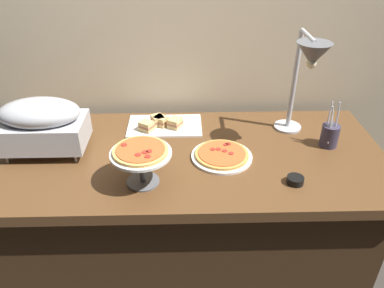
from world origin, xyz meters
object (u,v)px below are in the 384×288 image
Objects in this scene: pizza_plate_front at (223,155)px; utensil_holder at (331,135)px; heat_lamp at (309,64)px; sauce_cup_near at (296,180)px; sandwich_platter at (164,124)px; chafing_dish at (43,123)px; pizza_plate_center at (142,155)px.

utensil_holder is at bearing 9.96° from pizza_plate_front.
heat_lamp reaches higher than utensil_holder.
sandwich_platter is at bearing 139.18° from sauce_cup_near.
heat_lamp is (1.19, 0.04, 0.25)m from chafing_dish.
heat_lamp is 1.35× the size of sandwich_platter.
utensil_holder is (0.24, 0.29, 0.04)m from sauce_cup_near.
sandwich_platter reaches higher than pizza_plate_front.
pizza_plate_front is at bearing -170.04° from utensil_holder.
pizza_plate_front is at bearing 145.37° from sauce_cup_near.
sandwich_platter is at bearing 164.95° from heat_lamp.
utensil_holder reaches higher than sandwich_platter.
heat_lamp is at bearing -15.05° from sandwich_platter.
heat_lamp is 0.55m from pizza_plate_front.
heat_lamp is at bearing 22.27° from pizza_plate_center.
pizza_plate_front is 1.24× the size of utensil_holder.
sauce_cup_near is (0.29, -0.20, 0.00)m from pizza_plate_front.
pizza_plate_center reaches higher than sandwich_platter.
pizza_plate_center is 3.51× the size of sauce_cup_near.
heat_lamp reaches higher than sauce_cup_near.
chafing_dish reaches higher than sandwich_platter.
heat_lamp is 0.51m from sauce_cup_near.
chafing_dish is at bearing 165.94° from sauce_cup_near.
chafing_dish is at bearing 174.56° from pizza_plate_front.
pizza_plate_center is at bearing -28.39° from chafing_dish.
heat_lamp is at bearing 170.51° from utensil_holder.
chafing_dish is 1.22m from heat_lamp.
pizza_plate_center is (-0.72, -0.29, -0.27)m from heat_lamp.
chafing_dish is 1.68× the size of utensil_holder.
utensil_holder is at bearing -14.01° from sandwich_platter.
chafing_dish is 5.39× the size of sauce_cup_near.
utensil_holder reaches higher than sauce_cup_near.
pizza_plate_front is 0.41m from pizza_plate_center.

